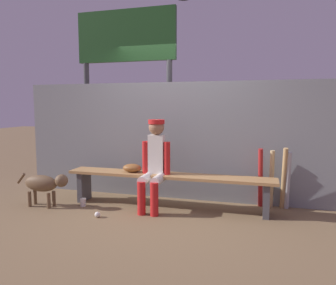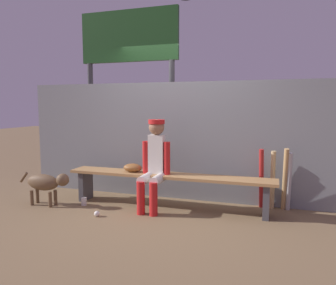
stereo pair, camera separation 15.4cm
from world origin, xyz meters
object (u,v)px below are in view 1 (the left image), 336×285
at_px(bat_wood_tan, 284,179).
at_px(bat_wood_natural, 272,179).
at_px(bat_aluminum_red, 260,178).
at_px(scoreboard, 129,55).
at_px(player_seated, 154,161).
at_px(dog, 44,184).
at_px(baseball, 97,215).
at_px(bat_aluminum_silver, 288,181).
at_px(cup_on_bench, 158,169).
at_px(dugout_bench, 168,181).
at_px(cup_on_ground, 83,202).
at_px(baseball_glove, 132,168).

bearing_deg(bat_wood_tan, bat_wood_natural, 157.61).
relative_size(bat_aluminum_red, scoreboard, 0.25).
distance_m(player_seated, dog, 1.62).
bearing_deg(bat_wood_natural, baseball, -154.11).
bearing_deg(bat_aluminum_silver, player_seated, -165.52).
xyz_separation_m(bat_aluminum_red, cup_on_bench, (-1.43, -0.33, 0.11)).
relative_size(dugout_bench, cup_on_ground, 27.05).
bearing_deg(baseball_glove, baseball, -109.51).
xyz_separation_m(bat_wood_natural, dog, (-3.12, -0.86, -0.08)).
xyz_separation_m(bat_aluminum_silver, cup_on_ground, (-2.83, -0.62, -0.36)).
relative_size(player_seated, dog, 1.49).
relative_size(bat_aluminum_red, bat_aluminum_silver, 1.03).
distance_m(bat_wood_tan, scoreboard, 3.36).
bearing_deg(bat_aluminum_red, baseball_glove, -168.16).
bearing_deg(cup_on_bench, dog, -162.49).
bearing_deg(player_seated, bat_wood_tan, 14.74).
height_order(bat_wood_natural, cup_on_ground, bat_wood_natural).
distance_m(dugout_bench, bat_aluminum_red, 1.31).
height_order(dugout_bench, cup_on_bench, cup_on_bench).
bearing_deg(baseball_glove, bat_aluminum_red, 11.84).
distance_m(bat_wood_tan, dog, 3.38).
bearing_deg(baseball, bat_aluminum_red, 26.76).
distance_m(dugout_bench, cup_on_bench, 0.23).
bearing_deg(dugout_bench, dog, -165.49).
bearing_deg(player_seated, bat_aluminum_red, 18.86).
relative_size(bat_wood_natural, dog, 0.98).
bearing_deg(bat_wood_natural, dog, -164.67).
bearing_deg(dugout_bench, scoreboard, 131.93).
relative_size(bat_aluminum_silver, baseball, 11.22).
height_order(bat_wood_tan, baseball, bat_wood_tan).
bearing_deg(baseball, scoreboard, 99.12).
bearing_deg(dog, dugout_bench, 14.51).
bearing_deg(bat_wood_natural, dugout_bench, -163.69).
relative_size(bat_aluminum_red, baseball, 11.55).
height_order(player_seated, bat_wood_tan, player_seated).
bearing_deg(dugout_bench, bat_aluminum_red, 16.70).
distance_m(dugout_bench, cup_on_ground, 1.28).
height_order(cup_on_ground, cup_on_bench, cup_on_bench).
bearing_deg(dog, cup_on_bench, 17.51).
bearing_deg(baseball_glove, bat_aluminum_silver, 9.24).
xyz_separation_m(player_seated, cup_on_bench, (0.00, 0.15, -0.14)).
distance_m(scoreboard, dog, 2.67).
distance_m(player_seated, bat_aluminum_silver, 1.87).
distance_m(baseball, scoreboard, 2.97).
height_order(bat_wood_tan, cup_on_ground, bat_wood_tan).
bearing_deg(baseball_glove, bat_wood_natural, 11.93).
height_order(bat_wood_natural, scoreboard, scoreboard).
xyz_separation_m(baseball_glove, dog, (-1.17, -0.44, -0.21)).
xyz_separation_m(dugout_bench, player_seated, (-0.17, -0.11, 0.30)).
height_order(bat_wood_natural, bat_aluminum_silver, same).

